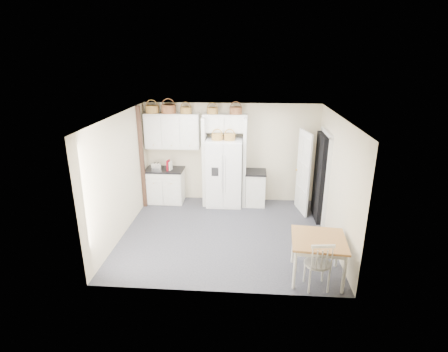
{
  "coord_description": "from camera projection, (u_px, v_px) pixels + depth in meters",
  "views": [
    {
      "loc": [
        0.46,
        -6.85,
        3.74
      ],
      "look_at": [
        -0.07,
        0.4,
        1.21
      ],
      "focal_mm": 28.0,
      "sensor_mm": 36.0,
      "label": 1
    }
  ],
  "objects": [
    {
      "name": "fridge_panel_right",
      "position": [
        245.0,
        162.0,
        8.91
      ],
      "size": [
        0.08,
        0.6,
        2.3
      ],
      "primitive_type": "cube",
      "color": "white",
      "rests_on": "floor"
    },
    {
      "name": "basket_fridge_b",
      "position": [
        230.0,
        137.0,
        8.58
      ],
      "size": [
        0.28,
        0.28,
        0.15
      ],
      "primitive_type": "cylinder",
      "color": "olive",
      "rests_on": "refrigerator"
    },
    {
      "name": "cookbook_red",
      "position": [
        168.0,
        165.0,
        9.01
      ],
      "size": [
        0.07,
        0.18,
        0.26
      ],
      "primitive_type": "cube",
      "rotation": [
        0.0,
        0.0,
        -0.16
      ],
      "color": "maroon",
      "rests_on": "counter_left"
    },
    {
      "name": "basket_fridge_a",
      "position": [
        217.0,
        137.0,
        8.6
      ],
      "size": [
        0.28,
        0.28,
        0.15
      ],
      "primitive_type": "cylinder",
      "color": "olive",
      "rests_on": "refrigerator"
    },
    {
      "name": "door_slab",
      "position": [
        303.0,
        173.0,
        8.51
      ],
      "size": [
        0.21,
        0.79,
        2.05
      ],
      "primitive_type": "cube",
      "rotation": [
        0.0,
        0.0,
        -1.36
      ],
      "color": "white",
      "rests_on": "floor"
    },
    {
      "name": "counter_left",
      "position": [
        165.0,
        170.0,
        9.14
      ],
      "size": [
        0.99,
        0.64,
        0.04
      ],
      "primitive_type": "cube",
      "color": "black",
      "rests_on": "base_cab_left"
    },
    {
      "name": "bridge_cabinet",
      "position": [
        225.0,
        123.0,
        8.75
      ],
      "size": [
        1.12,
        0.34,
        0.45
      ],
      "primitive_type": "cube",
      "color": "white",
      "rests_on": "wall_back"
    },
    {
      "name": "floor",
      "position": [
        226.0,
        234.0,
        7.72
      ],
      "size": [
        4.5,
        4.5,
        0.0
      ],
      "primitive_type": "plane",
      "color": "#292931",
      "rests_on": "ground"
    },
    {
      "name": "basket_upper_a",
      "position": [
        152.0,
        109.0,
        8.77
      ],
      "size": [
        0.33,
        0.33,
        0.19
      ],
      "primitive_type": "cylinder",
      "color": "olive",
      "rests_on": "upper_cabinet"
    },
    {
      "name": "dining_table",
      "position": [
        317.0,
        258.0,
        6.11
      ],
      "size": [
        0.99,
        0.99,
        0.76
      ],
      "primitive_type": "cube",
      "rotation": [
        0.0,
        0.0,
        -0.09
      ],
      "color": "olive",
      "rests_on": "floor"
    },
    {
      "name": "wall_back",
      "position": [
        231.0,
        153.0,
        9.17
      ],
      "size": [
        4.5,
        0.0,
        4.5
      ],
      "primitive_type": "plane",
      "rotation": [
        1.57,
        0.0,
        0.0
      ],
      "color": "beige",
      "rests_on": "floor"
    },
    {
      "name": "windsor_chair",
      "position": [
        318.0,
        263.0,
        5.8
      ],
      "size": [
        0.49,
        0.46,
        0.93
      ],
      "primitive_type": "cube",
      "rotation": [
        0.0,
        0.0,
        0.11
      ],
      "color": "white",
      "rests_on": "floor"
    },
    {
      "name": "wall_left",
      "position": [
        121.0,
        176.0,
        7.44
      ],
      "size": [
        0.0,
        4.0,
        4.0
      ],
      "primitive_type": "plane",
      "rotation": [
        1.57,
        0.0,
        1.57
      ],
      "color": "beige",
      "rests_on": "floor"
    },
    {
      "name": "basket_bridge_b",
      "position": [
        236.0,
        111.0,
        8.63
      ],
      "size": [
        0.31,
        0.31,
        0.18
      ],
      "primitive_type": "cylinder",
      "color": "brown",
      "rests_on": "bridge_cabinet"
    },
    {
      "name": "ceiling",
      "position": [
        226.0,
        116.0,
        6.86
      ],
      "size": [
        4.5,
        4.5,
        0.0
      ],
      "primitive_type": "plane",
      "color": "white",
      "rests_on": "wall_back"
    },
    {
      "name": "refrigerator",
      "position": [
        224.0,
        172.0,
        8.99
      ],
      "size": [
        0.91,
        0.73,
        1.75
      ],
      "primitive_type": "cube",
      "color": "white",
      "rests_on": "floor"
    },
    {
      "name": "cookbook_cream",
      "position": [
        171.0,
        166.0,
        9.01
      ],
      "size": [
        0.07,
        0.16,
        0.23
      ],
      "primitive_type": "cube",
      "rotation": [
        0.0,
        0.0,
        -0.23
      ],
      "color": "beige",
      "rests_on": "counter_left"
    },
    {
      "name": "doorway_void",
      "position": [
        321.0,
        177.0,
        8.17
      ],
      "size": [
        0.18,
        0.85,
        2.05
      ],
      "primitive_type": "cube",
      "color": "black",
      "rests_on": "floor"
    },
    {
      "name": "upper_cabinet",
      "position": [
        172.0,
        131.0,
        8.92
      ],
      "size": [
        1.4,
        0.34,
        0.9
      ],
      "primitive_type": "cube",
      "color": "white",
      "rests_on": "wall_back"
    },
    {
      "name": "basket_upper_b",
      "position": [
        169.0,
        109.0,
        8.74
      ],
      "size": [
        0.36,
        0.36,
        0.21
      ],
      "primitive_type": "cylinder",
      "color": "brown",
      "rests_on": "upper_cabinet"
    },
    {
      "name": "basket_bridge_a",
      "position": [
        212.0,
        111.0,
        8.67
      ],
      "size": [
        0.28,
        0.28,
        0.16
      ],
      "primitive_type": "cylinder",
      "color": "olive",
      "rests_on": "bridge_cabinet"
    },
    {
      "name": "counter_right",
      "position": [
        256.0,
        172.0,
        8.98
      ],
      "size": [
        0.53,
        0.63,
        0.04
      ],
      "primitive_type": "cube",
      "color": "black",
      "rests_on": "base_cab_right"
    },
    {
      "name": "wall_right",
      "position": [
        336.0,
        181.0,
        7.13
      ],
      "size": [
        0.0,
        4.0,
        4.0
      ],
      "primitive_type": "plane",
      "rotation": [
        1.57,
        0.0,
        -1.57
      ],
      "color": "beige",
      "rests_on": "floor"
    },
    {
      "name": "fridge_panel_left",
      "position": [
        205.0,
        161.0,
        8.98
      ],
      "size": [
        0.08,
        0.6,
        2.3
      ],
      "primitive_type": "cube",
      "color": "white",
      "rests_on": "floor"
    },
    {
      "name": "base_cab_left",
      "position": [
        166.0,
        186.0,
        9.29
      ],
      "size": [
        0.95,
        0.6,
        0.88
      ],
      "primitive_type": "cube",
      "color": "white",
      "rests_on": "floor"
    },
    {
      "name": "basket_upper_c",
      "position": [
        186.0,
        110.0,
        8.72
      ],
      "size": [
        0.28,
        0.28,
        0.16
      ],
      "primitive_type": "cylinder",
      "color": "olive",
      "rests_on": "upper_cabinet"
    },
    {
      "name": "toaster",
      "position": [
        157.0,
        166.0,
        9.08
      ],
      "size": [
        0.26,
        0.16,
        0.17
      ],
      "primitive_type": "cube",
      "rotation": [
        0.0,
        0.0,
        0.05
      ],
      "color": "silver",
      "rests_on": "counter_left"
    },
    {
      "name": "trim_post",
      "position": [
        142.0,
        158.0,
        8.71
      ],
      "size": [
        0.09,
        0.09,
        2.6
      ],
      "primitive_type": "cube",
      "color": "#442B1D",
      "rests_on": "floor"
    },
    {
      "name": "base_cab_right",
      "position": [
        255.0,
        188.0,
        9.13
      ],
      "size": [
        0.49,
        0.59,
        0.87
      ],
      "primitive_type": "cube",
      "color": "white",
      "rests_on": "floor"
    }
  ]
}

